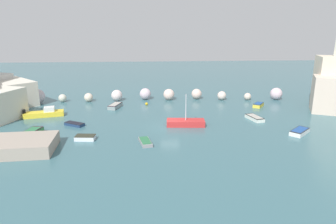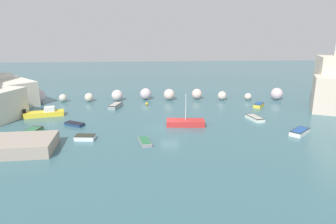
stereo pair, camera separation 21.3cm
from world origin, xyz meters
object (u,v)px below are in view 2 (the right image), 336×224
(moored_boat_3, at_px, (85,137))
(moored_boat_6, at_px, (29,134))
(stone_dock, at_px, (8,146))
(moored_boat_2, at_px, (259,105))
(moored_boat_5, at_px, (300,132))
(moored_boat_4, at_px, (186,123))
(moored_boat_0, at_px, (75,124))
(moored_boat_8, at_px, (145,142))
(channel_buoy, at_px, (147,104))
(moored_boat_10, at_px, (115,106))
(moored_boat_1, at_px, (45,113))
(moored_boat_7, at_px, (255,118))

(moored_boat_3, relative_size, moored_boat_6, 0.53)
(stone_dock, distance_m, moored_boat_6, 4.52)
(moored_boat_2, bearing_deg, moored_boat_5, -141.32)
(stone_dock, bearing_deg, moored_boat_5, 5.62)
(moored_boat_2, relative_size, moored_boat_4, 0.49)
(moored_boat_0, relative_size, moored_boat_2, 1.13)
(moored_boat_8, bearing_deg, moored_boat_3, -115.29)
(channel_buoy, bearing_deg, moored_boat_10, -165.15)
(moored_boat_5, distance_m, moored_boat_8, 19.02)
(moored_boat_1, distance_m, moored_boat_10, 10.74)
(moored_boat_4, bearing_deg, stone_dock, 25.83)
(moored_boat_2, xyz_separation_m, moored_boat_5, (0.38, -13.21, -0.03))
(moored_boat_10, bearing_deg, moored_boat_6, -17.39)
(channel_buoy, distance_m, moored_boat_10, 5.27)
(moored_boat_7, xyz_separation_m, moored_boat_10, (-20.35, 8.13, 0.06))
(moored_boat_1, height_order, moored_boat_4, moored_boat_4)
(moored_boat_3, height_order, moored_boat_6, moored_boat_6)
(moored_boat_1, distance_m, moored_boat_2, 33.46)
(channel_buoy, relative_size, moored_boat_4, 0.09)
(moored_boat_2, distance_m, moored_boat_3, 28.83)
(moored_boat_3, height_order, moored_boat_5, moored_boat_5)
(moored_boat_4, bearing_deg, moored_boat_3, 24.95)
(moored_boat_1, bearing_deg, moored_boat_3, -65.94)
(moored_boat_5, height_order, moored_boat_8, moored_boat_5)
(channel_buoy, xyz_separation_m, moored_boat_7, (15.25, -9.48, 0.05))
(stone_dock, relative_size, moored_boat_10, 2.63)
(moored_boat_8, bearing_deg, channel_buoy, 167.68)
(channel_buoy, relative_size, moored_boat_7, 0.14)
(stone_dock, relative_size, moored_boat_5, 2.86)
(moored_boat_2, bearing_deg, moored_boat_10, 124.38)
(moored_boat_0, bearing_deg, moored_boat_10, 94.22)
(moored_boat_0, distance_m, moored_boat_1, 7.19)
(moored_boat_3, height_order, moored_boat_8, moored_boat_3)
(moored_boat_1, height_order, moored_boat_5, moored_boat_1)
(moored_boat_4, bearing_deg, moored_boat_0, 1.10)
(moored_boat_3, relative_size, moored_boat_10, 0.67)
(channel_buoy, bearing_deg, moored_boat_6, -134.23)
(stone_dock, height_order, moored_boat_6, stone_dock)
(moored_boat_10, bearing_deg, moored_boat_1, -49.63)
(moored_boat_7, bearing_deg, moored_boat_0, -101.93)
(stone_dock, height_order, moored_boat_0, stone_dock)
(moored_boat_4, height_order, moored_boat_5, moored_boat_4)
(stone_dock, relative_size, moored_boat_4, 1.81)
(moored_boat_4, xyz_separation_m, moored_boat_10, (-10.26, 10.02, -0.06))
(moored_boat_2, xyz_separation_m, moored_boat_7, (-3.10, -7.04, -0.05))
(moored_boat_5, relative_size, moored_boat_8, 1.14)
(moored_boat_6, bearing_deg, moored_boat_2, 122.43)
(moored_boat_3, height_order, moored_boat_10, moored_boat_10)
(moored_boat_2, relative_size, moored_boat_5, 0.78)
(stone_dock, xyz_separation_m, moored_boat_2, (32.85, 16.47, -0.34))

